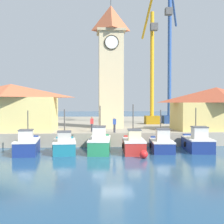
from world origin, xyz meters
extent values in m
plane|color=navy|center=(0.00, 0.00, 0.00)|extent=(300.00, 300.00, 0.00)
cube|color=#9E937F|center=(0.00, 27.47, 0.70)|extent=(120.00, 40.00, 1.40)
cube|color=navy|center=(-7.70, 4.04, 0.56)|extent=(2.22, 4.89, 1.12)
cube|color=navy|center=(-7.87, 6.16, 1.24)|extent=(1.62, 0.72, 0.24)
cube|color=silver|center=(-7.70, 4.04, 1.17)|extent=(2.29, 4.95, 0.12)
cube|color=beige|center=(-7.64, 3.21, 1.67)|extent=(1.22, 1.51, 0.87)
cube|color=#4C4C51|center=(-7.64, 3.21, 2.14)|extent=(1.31, 1.60, 0.08)
cylinder|color=#4C4742|center=(-7.75, 4.63, 2.51)|extent=(0.10, 0.10, 2.55)
torus|color=black|center=(-8.73, 4.19, 0.56)|extent=(0.16, 0.53, 0.52)
cube|color=#196B7F|center=(-4.41, 3.98, 0.51)|extent=(2.17, 4.16, 1.02)
cube|color=#196B7F|center=(-4.54, 5.74, 1.14)|extent=(1.65, 0.71, 0.24)
cube|color=silver|center=(-4.41, 3.98, 1.07)|extent=(2.24, 4.23, 0.12)
cube|color=#B2ADA3|center=(-4.36, 3.27, 1.54)|extent=(1.22, 1.29, 0.82)
cube|color=#4C4C51|center=(-4.36, 3.27, 1.99)|extent=(1.30, 1.37, 0.08)
cylinder|color=#4C4742|center=(-4.45, 4.48, 2.52)|extent=(0.10, 0.10, 2.76)
torus|color=black|center=(-5.45, 4.11, 0.51)|extent=(0.16, 0.53, 0.52)
cube|color=#237A4C|center=(-1.25, 4.27, 0.58)|extent=(2.22, 5.27, 1.17)
cube|color=#237A4C|center=(-1.06, 6.58, 1.29)|extent=(1.58, 0.72, 0.24)
cube|color=silver|center=(-1.25, 4.27, 1.22)|extent=(2.29, 5.34, 0.12)
cube|color=silver|center=(-1.33, 3.37, 1.82)|extent=(1.21, 1.63, 1.09)
cube|color=#4C4C51|center=(-1.33, 3.37, 2.40)|extent=(1.29, 1.71, 0.08)
cylinder|color=#4C4742|center=(-1.20, 4.91, 2.74)|extent=(0.10, 0.10, 2.94)
torus|color=black|center=(-2.21, 4.61, 0.58)|extent=(0.16, 0.53, 0.52)
cube|color=#AD2823|center=(1.79, 3.84, 0.55)|extent=(2.04, 4.74, 1.09)
cube|color=#AD2823|center=(1.90, 5.91, 1.21)|extent=(1.55, 0.68, 0.24)
cube|color=silver|center=(1.79, 3.84, 1.14)|extent=(2.11, 4.80, 0.12)
cube|color=beige|center=(1.74, 3.03, 1.65)|extent=(1.15, 1.45, 0.89)
cube|color=#4C4C51|center=(1.74, 3.03, 2.13)|extent=(1.23, 1.53, 0.08)
cylinder|color=#4C4742|center=(1.82, 4.42, 2.77)|extent=(0.10, 0.10, 3.13)
torus|color=black|center=(0.83, 4.13, 0.55)|extent=(0.15, 0.53, 0.52)
cube|color=navy|center=(4.49, 4.50, 0.46)|extent=(2.29, 4.69, 0.93)
cube|color=navy|center=(4.69, 6.51, 1.05)|extent=(1.64, 0.75, 0.24)
cube|color=silver|center=(4.49, 4.50, 0.98)|extent=(2.36, 4.76, 0.12)
cube|color=beige|center=(4.42, 3.71, 1.56)|extent=(1.24, 1.46, 1.04)
cube|color=#4C4C51|center=(4.42, 3.71, 2.12)|extent=(1.33, 1.55, 0.08)
cylinder|color=#4C4742|center=(4.55, 5.06, 2.43)|extent=(0.10, 0.10, 2.78)
torus|color=black|center=(3.51, 4.82, 0.46)|extent=(0.17, 0.53, 0.52)
cube|color=navy|center=(7.91, 4.56, 0.56)|extent=(2.52, 4.94, 1.11)
cube|color=navy|center=(8.11, 6.68, 1.23)|extent=(1.81, 0.76, 0.24)
cube|color=silver|center=(7.91, 4.56, 1.16)|extent=(2.58, 5.00, 0.12)
cube|color=beige|center=(7.83, 3.73, 1.74)|extent=(1.37, 1.54, 1.03)
cube|color=#4C4C51|center=(7.83, 3.73, 2.29)|extent=(1.46, 1.63, 0.08)
cylinder|color=#4C4742|center=(7.96, 5.15, 2.61)|extent=(0.10, 0.10, 2.78)
torus|color=black|center=(6.82, 4.90, 0.56)|extent=(0.17, 0.53, 0.52)
cube|color=beige|center=(0.44, 14.82, 7.26)|extent=(2.96, 2.96, 11.74)
cube|color=tan|center=(0.44, 14.82, 13.28)|extent=(3.46, 3.46, 0.30)
pyramid|color=#C1603D|center=(0.44, 14.82, 15.00)|extent=(3.46, 3.46, 3.13)
cylinder|color=white|center=(0.44, 13.29, 11.72)|extent=(1.63, 0.12, 1.63)
torus|color=#332D23|center=(0.44, 13.25, 11.72)|extent=(1.75, 0.12, 1.75)
cube|color=#E5D17A|center=(-10.89, 11.21, 3.24)|extent=(9.71, 5.98, 3.70)
pyramid|color=#C1603D|center=(-10.89, 11.21, 5.83)|extent=(10.11, 6.38, 1.48)
cube|color=tan|center=(12.37, 11.00, 2.96)|extent=(9.45, 5.53, 3.13)
pyramid|color=#A3472D|center=(12.37, 11.00, 5.40)|extent=(9.85, 5.93, 1.76)
cube|color=#976E11|center=(6.94, 21.43, 2.00)|extent=(2.00, 2.00, 1.20)
cylinder|color=gold|center=(6.94, 21.43, 10.21)|extent=(0.56, 0.56, 15.22)
cylinder|color=gold|center=(6.85, 25.22, 17.77)|extent=(0.54, 7.77, 4.77)
cube|color=#4C4C4C|center=(6.97, 20.23, 15.33)|extent=(1.00, 1.00, 1.00)
cube|color=navy|center=(9.82, 22.49, 2.00)|extent=(2.00, 2.00, 1.20)
cylinder|color=#284C93|center=(9.82, 22.49, 11.72)|extent=(0.56, 0.56, 18.26)
cylinder|color=#284C93|center=(11.40, 26.45, 20.64)|extent=(3.56, 8.22, 5.37)
cube|color=#4C4C4C|center=(9.37, 21.37, 17.91)|extent=(1.00, 1.00, 1.00)
sphere|color=red|center=(2.18, 0.73, 0.33)|extent=(0.67, 0.67, 0.67)
cylinder|color=#33333D|center=(-1.95, 9.35, 1.82)|extent=(0.22, 0.22, 0.85)
cube|color=red|center=(-1.95, 9.35, 2.53)|extent=(0.34, 0.22, 0.56)
sphere|color=#9E7051|center=(-1.95, 9.35, 2.92)|extent=(0.20, 0.20, 0.20)
cylinder|color=#33333D|center=(0.39, 8.23, 1.82)|extent=(0.22, 0.22, 0.85)
cube|color=#2D4CA5|center=(0.39, 8.23, 2.53)|extent=(0.34, 0.22, 0.56)
sphere|color=beige|center=(0.39, 8.23, 2.92)|extent=(0.20, 0.20, 0.20)
camera|label=1|loc=(-2.07, -23.98, 4.43)|focal=50.00mm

